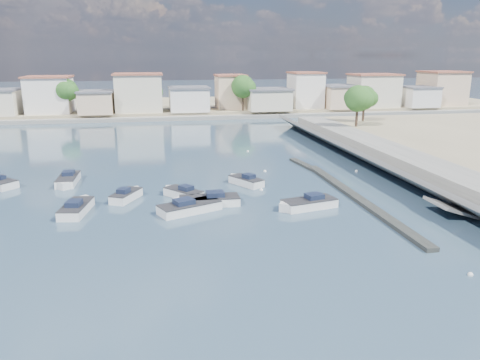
# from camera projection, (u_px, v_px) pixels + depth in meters

# --- Properties ---
(ground) EXTENTS (400.00, 400.00, 0.00)m
(ground) POSITION_uv_depth(u_px,v_px,m) (233.00, 145.00, 72.70)
(ground) COLOR #283A50
(ground) RESTS_ON ground
(seawall_walkway) EXTENTS (5.00, 90.00, 1.80)m
(seawall_walkway) POSITION_uv_depth(u_px,v_px,m) (446.00, 177.00, 50.08)
(seawall_walkway) COLOR slate
(seawall_walkway) RESTS_ON ground
(breakwater) EXTENTS (2.00, 31.02, 0.35)m
(breakwater) POSITION_uv_depth(u_px,v_px,m) (345.00, 190.00, 47.93)
(breakwater) COLOR black
(breakwater) RESTS_ON ground
(far_shore_land) EXTENTS (160.00, 40.00, 1.40)m
(far_shore_land) POSITION_uv_depth(u_px,v_px,m) (200.00, 106.00, 121.92)
(far_shore_land) COLOR gray
(far_shore_land) RESTS_ON ground
(far_shore_quay) EXTENTS (160.00, 2.50, 0.80)m
(far_shore_quay) POSITION_uv_depth(u_px,v_px,m) (209.00, 117.00, 102.05)
(far_shore_quay) COLOR slate
(far_shore_quay) RESTS_ON ground
(far_town) EXTENTS (113.01, 12.80, 8.35)m
(far_town) POSITION_uv_depth(u_px,v_px,m) (252.00, 94.00, 108.39)
(far_town) COLOR beige
(far_town) RESTS_ON far_shore_land
(shore_trees) EXTENTS (74.56, 38.32, 7.92)m
(shore_trees) POSITION_uv_depth(u_px,v_px,m) (250.00, 91.00, 99.27)
(shore_trees) COLOR #38281E
(shore_trees) RESTS_ON ground
(motorboat_a) EXTENTS (3.89, 4.24, 1.48)m
(motorboat_a) POSITION_uv_depth(u_px,v_px,m) (182.00, 193.00, 46.05)
(motorboat_a) COLOR silver
(motorboat_a) RESTS_ON ground
(motorboat_b) EXTENTS (3.14, 4.20, 1.48)m
(motorboat_b) POSITION_uv_depth(u_px,v_px,m) (127.00, 196.00, 45.28)
(motorboat_b) COLOR silver
(motorboat_b) RESTS_ON ground
(motorboat_c) EXTENTS (6.21, 2.22, 1.48)m
(motorboat_c) POSITION_uv_depth(u_px,v_px,m) (206.00, 201.00, 43.52)
(motorboat_c) COLOR silver
(motorboat_c) RESTS_ON ground
(motorboat_d) EXTENTS (5.72, 3.14, 1.48)m
(motorboat_d) POSITION_uv_depth(u_px,v_px,m) (307.00, 204.00, 42.65)
(motorboat_d) COLOR silver
(motorboat_d) RESTS_ON ground
(motorboat_e) EXTENTS (2.69, 5.53, 1.48)m
(motorboat_e) POSITION_uv_depth(u_px,v_px,m) (77.00, 208.00, 41.63)
(motorboat_e) COLOR silver
(motorboat_e) RESTS_ON ground
(motorboat_f) EXTENTS (3.49, 4.35, 1.48)m
(motorboat_f) POSITION_uv_depth(u_px,v_px,m) (245.00, 181.00, 50.50)
(motorboat_f) COLOR silver
(motorboat_f) RESTS_ON ground
(motorboat_g) EXTENTS (2.01, 5.59, 1.48)m
(motorboat_g) POSITION_uv_depth(u_px,v_px,m) (68.00, 181.00, 50.70)
(motorboat_g) COLOR silver
(motorboat_g) RESTS_ON ground
(motorboat_h) EXTENTS (6.14, 4.19, 1.48)m
(motorboat_h) POSITION_uv_depth(u_px,v_px,m) (193.00, 207.00, 41.82)
(motorboat_h) COLOR silver
(motorboat_h) RESTS_ON ground
(mooring_buoys) EXTENTS (14.75, 41.54, 0.35)m
(mooring_buoys) POSITION_uv_depth(u_px,v_px,m) (326.00, 188.00, 48.94)
(mooring_buoys) COLOR white
(mooring_buoys) RESTS_ON ground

